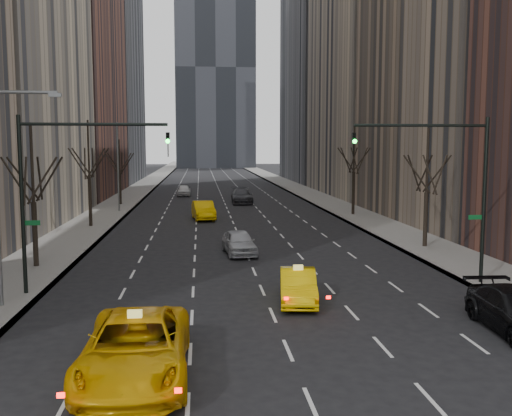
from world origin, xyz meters
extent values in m
plane|color=black|center=(0.00, 0.00, 0.00)|extent=(400.00, 400.00, 0.00)
cube|color=slate|center=(-12.25, 70.00, 0.07)|extent=(4.50, 320.00, 0.15)
cube|color=slate|center=(12.25, 70.00, 0.07)|extent=(4.50, 320.00, 0.15)
cube|color=brown|center=(-21.50, 66.00, 22.00)|extent=(14.00, 28.00, 44.00)
cube|color=slate|center=(-21.50, 96.00, 30.00)|extent=(14.00, 30.00, 60.00)
cube|color=#BCAB90|center=(21.50, 64.00, 25.00)|extent=(14.00, 28.00, 50.00)
cube|color=slate|center=(21.50, 95.00, 29.00)|extent=(14.00, 30.00, 58.00)
cylinder|color=black|center=(-12.00, 18.00, 1.93)|extent=(0.28, 0.28, 3.57)
cylinder|color=black|center=(-12.00, 18.00, 5.84)|extent=(0.16, 0.16, 4.25)
cylinder|color=black|center=(-11.85, 18.85, 4.95)|extent=(0.42, 1.80, 2.52)
cylinder|color=black|center=(-11.19, 18.29, 4.95)|extent=(1.74, 0.72, 2.52)
cylinder|color=black|center=(-11.34, 17.45, 4.95)|extent=(1.46, 1.25, 2.52)
cylinder|color=black|center=(-12.15, 17.15, 4.95)|extent=(0.42, 1.80, 2.52)
cylinder|color=black|center=(-12.81, 17.71, 4.95)|extent=(1.74, 0.72, 2.52)
cylinder|color=black|center=(-12.66, 18.55, 4.95)|extent=(1.46, 1.25, 2.52)
cylinder|color=black|center=(-12.00, 34.00, 2.15)|extent=(0.28, 0.28, 3.99)
cylinder|color=black|center=(-12.00, 34.00, 6.52)|extent=(0.16, 0.16, 4.75)
cylinder|color=black|center=(-11.85, 34.85, 5.37)|extent=(0.42, 1.80, 2.52)
cylinder|color=black|center=(-11.19, 34.29, 5.37)|extent=(1.74, 0.72, 2.52)
cylinder|color=black|center=(-11.34, 33.45, 5.37)|extent=(1.46, 1.25, 2.52)
cylinder|color=black|center=(-12.15, 33.15, 5.37)|extent=(0.42, 1.80, 2.52)
cylinder|color=black|center=(-12.81, 33.71, 5.37)|extent=(1.74, 0.72, 2.52)
cylinder|color=black|center=(-12.66, 34.55, 5.37)|extent=(1.46, 1.25, 2.52)
cylinder|color=black|center=(-12.00, 52.00, 1.83)|extent=(0.28, 0.28, 3.36)
cylinder|color=black|center=(-12.00, 52.00, 5.51)|extent=(0.16, 0.16, 4.00)
cylinder|color=black|center=(-11.85, 52.85, 4.74)|extent=(0.42, 1.80, 2.52)
cylinder|color=black|center=(-11.19, 52.29, 4.74)|extent=(1.74, 0.72, 2.52)
cylinder|color=black|center=(-11.34, 51.45, 4.74)|extent=(1.46, 1.25, 2.52)
cylinder|color=black|center=(-12.15, 51.15, 4.74)|extent=(0.42, 1.80, 2.52)
cylinder|color=black|center=(-12.81, 51.71, 4.74)|extent=(1.74, 0.72, 2.52)
cylinder|color=black|center=(-12.66, 52.55, 4.74)|extent=(1.46, 1.25, 2.52)
cylinder|color=black|center=(12.00, 22.00, 1.93)|extent=(0.28, 0.28, 3.57)
cylinder|color=black|center=(12.00, 22.00, 5.84)|extent=(0.16, 0.16, 4.25)
cylinder|color=black|center=(12.15, 22.85, 4.95)|extent=(0.42, 1.80, 2.52)
cylinder|color=black|center=(12.81, 22.29, 4.95)|extent=(1.74, 0.72, 2.52)
cylinder|color=black|center=(12.66, 21.45, 4.95)|extent=(1.46, 1.25, 2.52)
cylinder|color=black|center=(11.85, 21.15, 4.95)|extent=(0.42, 1.80, 2.52)
cylinder|color=black|center=(11.19, 21.71, 4.95)|extent=(1.74, 0.72, 2.52)
cylinder|color=black|center=(11.34, 22.55, 4.95)|extent=(1.46, 1.25, 2.52)
cylinder|color=black|center=(12.00, 40.00, 2.15)|extent=(0.28, 0.28, 3.99)
cylinder|color=black|center=(12.00, 40.00, 6.52)|extent=(0.16, 0.16, 4.75)
cylinder|color=black|center=(12.15, 40.85, 5.37)|extent=(0.42, 1.80, 2.52)
cylinder|color=black|center=(12.81, 40.29, 5.37)|extent=(1.74, 0.72, 2.52)
cylinder|color=black|center=(12.66, 39.45, 5.37)|extent=(1.46, 1.25, 2.52)
cylinder|color=black|center=(11.85, 39.15, 5.37)|extent=(0.42, 1.80, 2.52)
cylinder|color=black|center=(11.19, 39.71, 5.37)|extent=(1.74, 0.72, 2.52)
cylinder|color=black|center=(11.34, 40.55, 5.37)|extent=(1.46, 1.25, 2.52)
cylinder|color=black|center=(-10.80, 12.00, 4.15)|extent=(0.18, 0.18, 8.00)
cylinder|color=black|center=(-7.55, 12.00, 7.75)|extent=(6.50, 0.14, 0.14)
imported|color=black|center=(-4.30, 12.00, 6.85)|extent=(0.18, 0.22, 1.10)
sphere|color=#0CFF33|center=(-4.30, 11.82, 7.00)|extent=(0.20, 0.20, 0.20)
cube|color=#0C5926|center=(-10.40, 12.00, 3.35)|extent=(0.70, 0.04, 0.22)
cylinder|color=black|center=(10.80, 12.00, 4.15)|extent=(0.18, 0.18, 8.00)
cylinder|color=black|center=(7.55, 12.00, 7.75)|extent=(6.50, 0.14, 0.14)
imported|color=black|center=(4.30, 12.00, 6.85)|extent=(0.18, 0.22, 1.10)
sphere|color=#0CFF33|center=(4.30, 11.82, 7.00)|extent=(0.20, 0.20, 0.20)
cube|color=#0C5926|center=(10.40, 12.00, 3.35)|extent=(0.70, 0.04, 0.22)
cylinder|color=slate|center=(-9.90, 10.00, 8.95)|extent=(2.60, 0.14, 0.14)
cube|color=slate|center=(-8.70, 10.00, 8.85)|extent=(0.50, 0.22, 0.15)
cylinder|color=slate|center=(-11.20, 45.00, 4.65)|extent=(0.16, 0.16, 9.00)
cylinder|color=slate|center=(-9.90, 45.00, 8.95)|extent=(2.60, 0.14, 0.14)
cube|color=slate|center=(-8.70, 45.00, 8.85)|extent=(0.50, 0.22, 0.15)
imported|color=#E4A404|center=(-4.79, 2.14, 0.92)|extent=(3.09, 6.63, 1.84)
imported|color=yellow|center=(1.33, 9.76, 0.72)|extent=(2.06, 4.52, 1.44)
imported|color=#AEB0B6|center=(-0.47, 21.06, 0.76)|extent=(2.26, 4.62, 1.52)
imported|color=#FFC005|center=(-2.60, 38.35, 0.85)|extent=(2.34, 5.32, 1.70)
imported|color=#313237|center=(2.02, 52.79, 0.86)|extent=(2.48, 5.96, 1.72)
imported|color=silver|center=(-5.09, 63.68, 0.75)|extent=(1.80, 4.44, 1.51)
camera|label=1|loc=(-2.85, -14.20, 6.80)|focal=40.00mm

